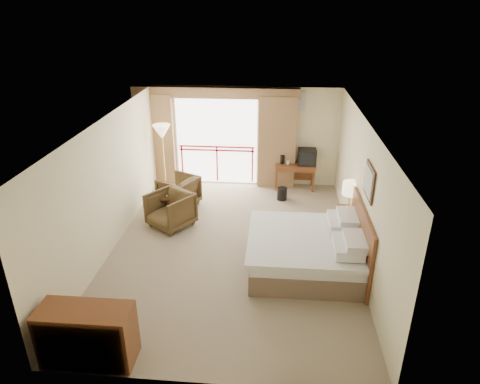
# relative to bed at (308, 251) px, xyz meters

# --- Properties ---
(floor) EXTENTS (7.00, 7.00, 0.00)m
(floor) POSITION_rel_bed_xyz_m (-1.50, 0.60, -0.38)
(floor) COLOR #84745B
(floor) RESTS_ON ground
(ceiling) EXTENTS (7.00, 7.00, 0.00)m
(ceiling) POSITION_rel_bed_xyz_m (-1.50, 0.60, 2.32)
(ceiling) COLOR white
(ceiling) RESTS_ON wall_back
(wall_back) EXTENTS (5.00, 0.00, 5.00)m
(wall_back) POSITION_rel_bed_xyz_m (-1.50, 4.10, 0.97)
(wall_back) COLOR beige
(wall_back) RESTS_ON ground
(wall_front) EXTENTS (5.00, 0.00, 5.00)m
(wall_front) POSITION_rel_bed_xyz_m (-1.50, -2.90, 0.97)
(wall_front) COLOR beige
(wall_front) RESTS_ON ground
(wall_left) EXTENTS (0.00, 7.00, 7.00)m
(wall_left) POSITION_rel_bed_xyz_m (-4.00, 0.60, 0.97)
(wall_left) COLOR beige
(wall_left) RESTS_ON ground
(wall_right) EXTENTS (0.00, 7.00, 7.00)m
(wall_right) POSITION_rel_bed_xyz_m (1.00, 0.60, 0.97)
(wall_right) COLOR beige
(wall_right) RESTS_ON ground
(balcony_door) EXTENTS (2.40, 0.00, 2.40)m
(balcony_door) POSITION_rel_bed_xyz_m (-2.30, 4.08, 0.82)
(balcony_door) COLOR white
(balcony_door) RESTS_ON wall_back
(balcony_railing) EXTENTS (2.09, 0.03, 1.02)m
(balcony_railing) POSITION_rel_bed_xyz_m (-2.30, 4.06, 0.44)
(balcony_railing) COLOR #B60F16
(balcony_railing) RESTS_ON wall_back
(curtain_left) EXTENTS (1.00, 0.26, 2.50)m
(curtain_left) POSITION_rel_bed_xyz_m (-3.95, 3.95, 0.87)
(curtain_left) COLOR brown
(curtain_left) RESTS_ON wall_back
(curtain_right) EXTENTS (1.00, 0.26, 2.50)m
(curtain_right) POSITION_rel_bed_xyz_m (-0.65, 3.95, 0.87)
(curtain_right) COLOR brown
(curtain_right) RESTS_ON wall_back
(valance) EXTENTS (4.40, 0.22, 0.28)m
(valance) POSITION_rel_bed_xyz_m (-2.30, 3.98, 2.17)
(valance) COLOR brown
(valance) RESTS_ON wall_back
(hvac_vent) EXTENTS (0.50, 0.04, 0.50)m
(hvac_vent) POSITION_rel_bed_xyz_m (-0.20, 4.07, 1.97)
(hvac_vent) COLOR silver
(hvac_vent) RESTS_ON wall_back
(bed) EXTENTS (2.13, 2.06, 0.97)m
(bed) POSITION_rel_bed_xyz_m (0.00, 0.00, 0.00)
(bed) COLOR brown
(bed) RESTS_ON floor
(headboard) EXTENTS (0.06, 2.10, 1.30)m
(headboard) POSITION_rel_bed_xyz_m (0.96, 0.00, 0.27)
(headboard) COLOR #5C2912
(headboard) RESTS_ON wall_right
(framed_art) EXTENTS (0.04, 0.72, 0.60)m
(framed_art) POSITION_rel_bed_xyz_m (0.97, 0.00, 1.47)
(framed_art) COLOR black
(framed_art) RESTS_ON wall_right
(nightstand) EXTENTS (0.48, 0.57, 0.66)m
(nightstand) POSITION_rel_bed_xyz_m (0.92, 1.25, -0.05)
(nightstand) COLOR #5C2912
(nightstand) RESTS_ON floor
(table_lamp) EXTENTS (0.34, 0.34, 0.60)m
(table_lamp) POSITION_rel_bed_xyz_m (0.92, 1.30, 0.75)
(table_lamp) COLOR tan
(table_lamp) RESTS_ON nightstand
(phone) EXTENTS (0.16, 0.13, 0.07)m
(phone) POSITION_rel_bed_xyz_m (0.87, 1.10, 0.32)
(phone) COLOR black
(phone) RESTS_ON nightstand
(desk) EXTENTS (1.08, 0.52, 0.71)m
(desk) POSITION_rel_bed_xyz_m (-0.13, 3.87, 0.17)
(desk) COLOR #5C2912
(desk) RESTS_ON floor
(tv) EXTENTS (0.48, 0.38, 0.44)m
(tv) POSITION_rel_bed_xyz_m (0.17, 3.81, 0.54)
(tv) COLOR black
(tv) RESTS_ON desk
(coffee_maker) EXTENTS (0.14, 0.14, 0.25)m
(coffee_maker) POSITION_rel_bed_xyz_m (-0.48, 3.82, 0.45)
(coffee_maker) COLOR black
(coffee_maker) RESTS_ON desk
(cup) EXTENTS (0.08, 0.08, 0.10)m
(cup) POSITION_rel_bed_xyz_m (-0.33, 3.77, 0.38)
(cup) COLOR white
(cup) RESTS_ON desk
(wastebasket) EXTENTS (0.33, 0.33, 0.32)m
(wastebasket) POSITION_rel_bed_xyz_m (-0.47, 3.05, -0.22)
(wastebasket) COLOR black
(wastebasket) RESTS_ON floor
(armchair_far) EXTENTS (1.13, 1.12, 0.77)m
(armchair_far) POSITION_rel_bed_xyz_m (-3.06, 2.49, -0.38)
(armchair_far) COLOR #402F19
(armchair_far) RESTS_ON floor
(armchair_near) EXTENTS (1.22, 1.23, 0.81)m
(armchair_near) POSITION_rel_bed_xyz_m (-3.01, 1.42, -0.38)
(armchair_near) COLOR #402F19
(armchair_near) RESTS_ON floor
(side_table) EXTENTS (0.51, 0.51, 0.56)m
(side_table) POSITION_rel_bed_xyz_m (-3.19, 1.87, 0.01)
(side_table) COLOR black
(side_table) RESTS_ON floor
(book) EXTENTS (0.17, 0.22, 0.02)m
(book) POSITION_rel_bed_xyz_m (-3.19, 1.87, 0.19)
(book) COLOR white
(book) RESTS_ON side_table
(floor_lamp) EXTENTS (0.46, 0.46, 1.81)m
(floor_lamp) POSITION_rel_bed_xyz_m (-3.63, 3.42, 1.18)
(floor_lamp) COLOR tan
(floor_lamp) RESTS_ON floor
(dresser) EXTENTS (1.32, 0.56, 0.88)m
(dresser) POSITION_rel_bed_xyz_m (-3.25, -2.60, 0.06)
(dresser) COLOR #5C2912
(dresser) RESTS_ON floor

